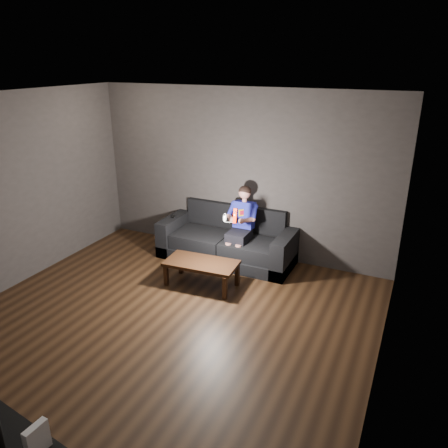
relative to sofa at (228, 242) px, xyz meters
The scene contains 11 objects.
floor 2.19m from the sofa, 88.34° to the right, with size 5.00×5.00×0.00m, color black.
back_wall 1.12m from the sofa, 78.99° to the left, with size 5.00×0.04×2.70m, color #35302F.
right_wall 3.53m from the sofa, 40.34° to the right, with size 0.04×5.00×2.70m, color #35302F.
ceiling 3.26m from the sofa, 88.34° to the right, with size 5.00×5.00×0.02m, color silver.
sofa is the anchor object (origin of this frame).
child 0.52m from the sofa, 12.42° to the right, with size 0.48×0.58×1.17m.
wii_remote_red 0.91m from the sofa, 56.28° to the right, with size 0.05×0.08×0.22m.
nunchuk_white 0.82m from the sofa, 71.39° to the right, with size 0.07×0.10×0.14m.
wii_remote_black 1.04m from the sofa, behind, with size 0.07×0.14×0.03m.
coffee_table 1.01m from the sofa, 88.09° to the right, with size 1.06×0.59×0.37m.
wii_console 4.50m from the sofa, 82.59° to the right, with size 0.06×0.18×0.23m, color white.
Camera 1 is at (2.64, -3.78, 3.11)m, focal length 35.00 mm.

